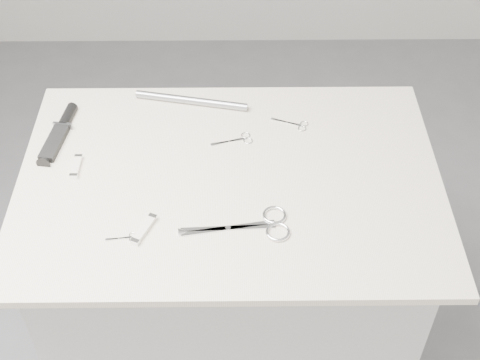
{
  "coord_description": "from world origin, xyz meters",
  "views": [
    {
      "loc": [
        0.01,
        -1.12,
        2.03
      ],
      "look_at": [
        0.02,
        -0.01,
        0.92
      ],
      "focal_mm": 50.0,
      "sensor_mm": 36.0,
      "label": 1
    }
  ],
  "objects_px": {
    "large_shears": "(259,225)",
    "pocket_knife_b": "(76,167)",
    "embroidery_scissors_a": "(238,140)",
    "tiny_scissors": "(125,238)",
    "sheathed_knife": "(61,130)",
    "embroidery_scissors_b": "(295,124)",
    "pocket_knife_a": "(144,229)",
    "metal_rail": "(191,100)",
    "plinth": "(231,295)"
  },
  "relations": [
    {
      "from": "plinth",
      "to": "sheathed_knife",
      "type": "relative_size",
      "value": 4.28
    },
    {
      "from": "plinth",
      "to": "embroidery_scissors_a",
      "type": "relative_size",
      "value": 8.48
    },
    {
      "from": "embroidery_scissors_a",
      "to": "pocket_knife_b",
      "type": "height_order",
      "value": "pocket_knife_b"
    },
    {
      "from": "tiny_scissors",
      "to": "embroidery_scissors_b",
      "type": "bearing_deg",
      "value": 37.02
    },
    {
      "from": "large_shears",
      "to": "pocket_knife_b",
      "type": "relative_size",
      "value": 3.19
    },
    {
      "from": "embroidery_scissors_b",
      "to": "sheathed_knife",
      "type": "distance_m",
      "value": 0.6
    },
    {
      "from": "embroidery_scissors_b",
      "to": "pocket_knife_a",
      "type": "relative_size",
      "value": 1.09
    },
    {
      "from": "metal_rail",
      "to": "plinth",
      "type": "bearing_deg",
      "value": -70.17
    },
    {
      "from": "tiny_scissors",
      "to": "pocket_knife_a",
      "type": "xyz_separation_m",
      "value": [
        0.04,
        0.02,
        0.0
      ]
    },
    {
      "from": "embroidery_scissors_a",
      "to": "pocket_knife_b",
      "type": "bearing_deg",
      "value": 178.72
    },
    {
      "from": "plinth",
      "to": "pocket_knife_b",
      "type": "distance_m",
      "value": 0.6
    },
    {
      "from": "embroidery_scissors_b",
      "to": "metal_rail",
      "type": "relative_size",
      "value": 0.32
    },
    {
      "from": "plinth",
      "to": "tiny_scissors",
      "type": "xyz_separation_m",
      "value": [
        -0.23,
        -0.19,
        0.47
      ]
    },
    {
      "from": "large_shears",
      "to": "embroidery_scissors_a",
      "type": "xyz_separation_m",
      "value": [
        -0.04,
        0.29,
        -0.0
      ]
    },
    {
      "from": "plinth",
      "to": "sheathed_knife",
      "type": "distance_m",
      "value": 0.66
    },
    {
      "from": "tiny_scissors",
      "to": "sheathed_knife",
      "type": "relative_size",
      "value": 0.31
    },
    {
      "from": "large_shears",
      "to": "tiny_scissors",
      "type": "xyz_separation_m",
      "value": [
        -0.29,
        -0.03,
        -0.0
      ]
    },
    {
      "from": "sheathed_knife",
      "to": "pocket_knife_a",
      "type": "bearing_deg",
      "value": -135.2
    },
    {
      "from": "embroidery_scissors_a",
      "to": "embroidery_scissors_b",
      "type": "bearing_deg",
      "value": 6.4
    },
    {
      "from": "sheathed_knife",
      "to": "pocket_knife_a",
      "type": "height_order",
      "value": "sheathed_knife"
    },
    {
      "from": "plinth",
      "to": "embroidery_scissors_b",
      "type": "bearing_deg",
      "value": 48.7
    },
    {
      "from": "tiny_scissors",
      "to": "pocket_knife_b",
      "type": "distance_m",
      "value": 0.26
    },
    {
      "from": "tiny_scissors",
      "to": "sheathed_knife",
      "type": "distance_m",
      "value": 0.4
    },
    {
      "from": "embroidery_scissors_a",
      "to": "tiny_scissors",
      "type": "bearing_deg",
      "value": -143.25
    },
    {
      "from": "embroidery_scissors_a",
      "to": "embroidery_scissors_b",
      "type": "height_order",
      "value": "same"
    },
    {
      "from": "pocket_knife_a",
      "to": "metal_rail",
      "type": "height_order",
      "value": "metal_rail"
    },
    {
      "from": "large_shears",
      "to": "pocket_knife_b",
      "type": "height_order",
      "value": "pocket_knife_b"
    },
    {
      "from": "pocket_knife_a",
      "to": "large_shears",
      "type": "bearing_deg",
      "value": -62.98
    },
    {
      "from": "embroidery_scissors_b",
      "to": "pocket_knife_a",
      "type": "xyz_separation_m",
      "value": [
        -0.35,
        -0.36,
        0.0
      ]
    },
    {
      "from": "pocket_knife_a",
      "to": "pocket_knife_b",
      "type": "height_order",
      "value": "pocket_knife_a"
    },
    {
      "from": "tiny_scissors",
      "to": "pocket_knife_a",
      "type": "distance_m",
      "value": 0.05
    },
    {
      "from": "tiny_scissors",
      "to": "sheathed_knife",
      "type": "xyz_separation_m",
      "value": [
        -0.2,
        0.35,
        0.01
      ]
    },
    {
      "from": "large_shears",
      "to": "sheathed_knife",
      "type": "bearing_deg",
      "value": 140.97
    },
    {
      "from": "pocket_knife_b",
      "to": "tiny_scissors",
      "type": "bearing_deg",
      "value": -146.31
    },
    {
      "from": "sheathed_knife",
      "to": "tiny_scissors",
      "type": "bearing_deg",
      "value": -141.5
    },
    {
      "from": "embroidery_scissors_a",
      "to": "embroidery_scissors_b",
      "type": "distance_m",
      "value": 0.16
    },
    {
      "from": "plinth",
      "to": "embroidery_scissors_b",
      "type": "distance_m",
      "value": 0.54
    },
    {
      "from": "embroidery_scissors_b",
      "to": "pocket_knife_b",
      "type": "height_order",
      "value": "pocket_knife_b"
    },
    {
      "from": "sheathed_knife",
      "to": "pocket_knife_b",
      "type": "bearing_deg",
      "value": -146.44
    },
    {
      "from": "large_shears",
      "to": "embroidery_scissors_a",
      "type": "height_order",
      "value": "large_shears"
    },
    {
      "from": "embroidery_scissors_b",
      "to": "large_shears",
      "type": "bearing_deg",
      "value": -85.88
    },
    {
      "from": "large_shears",
      "to": "pocket_knife_b",
      "type": "xyz_separation_m",
      "value": [
        -0.43,
        0.19,
        0.0
      ]
    },
    {
      "from": "tiny_scissors",
      "to": "sheathed_knife",
      "type": "bearing_deg",
      "value": 113.13
    },
    {
      "from": "sheathed_knife",
      "to": "metal_rail",
      "type": "bearing_deg",
      "value": -61.81
    },
    {
      "from": "large_shears",
      "to": "pocket_knife_b",
      "type": "distance_m",
      "value": 0.47
    },
    {
      "from": "large_shears",
      "to": "embroidery_scissors_a",
      "type": "bearing_deg",
      "value": 92.47
    },
    {
      "from": "plinth",
      "to": "embroidery_scissors_a",
      "type": "distance_m",
      "value": 0.49
    },
    {
      "from": "sheathed_knife",
      "to": "pocket_knife_a",
      "type": "relative_size",
      "value": 2.4
    },
    {
      "from": "large_shears",
      "to": "embroidery_scissors_b",
      "type": "height_order",
      "value": "large_shears"
    },
    {
      "from": "metal_rail",
      "to": "sheathed_knife",
      "type": "bearing_deg",
      "value": -160.47
    }
  ]
}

